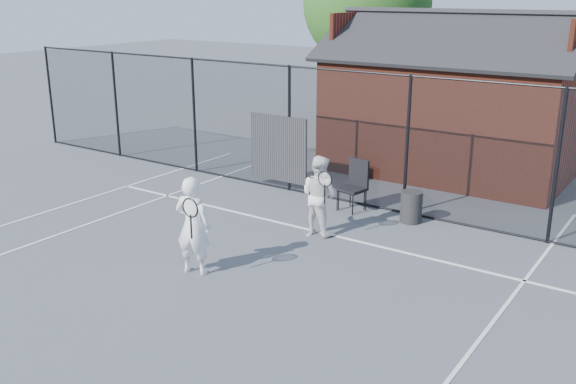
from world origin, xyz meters
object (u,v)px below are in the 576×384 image
Objects in this scene: chair_left at (352,188)px; chair_right at (352,187)px; clubhouse at (453,111)px; player_back at (319,195)px; waste_bin at (411,207)px; player_front at (193,225)px.

chair_right is at bearing -51.09° from chair_left.
clubhouse is 4.63m from chair_right.
waste_bin is at bearing 52.55° from player_back.
player_back is 1.60× the size of chair_left.
clubhouse reaches higher than chair_left.
player_front is at bearing -87.61° from chair_left.
chair_left is 1.42m from waste_bin.
clubhouse is at bearing 82.46° from player_front.
clubhouse reaches higher than chair_right.
chair_right is (0.64, 4.36, -0.31)m from player_front.
player_front is (-1.17, -8.84, -0.75)m from clubhouse.
clubhouse is 5.89× the size of chair_right.
waste_bin is (1.41, 0.01, -0.17)m from chair_left.
chair_right is at bearing 81.61° from player_front.
chair_right is at bearing 94.40° from player_back.
waste_bin is (1.37, 0.07, -0.22)m from chair_right.
player_front is 4.48m from chair_left.
waste_bin is at bearing -79.11° from clubhouse.
player_back is at bearing -74.40° from chair_right.
clubhouse is 4.09× the size of player_back.
player_front is 2.59× the size of waste_bin.
player_back is at bearing 74.75° from player_front.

